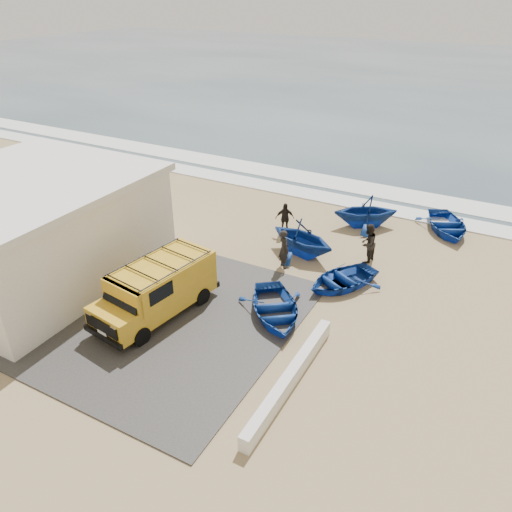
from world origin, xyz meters
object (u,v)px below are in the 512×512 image
at_px(boat_near_left, 275,309).
at_px(boat_far_left, 366,211).
at_px(fisherman_front, 284,249).
at_px(fisherman_back, 285,218).
at_px(building, 29,229).
at_px(parapet, 290,378).
at_px(boat_near_right, 342,279).
at_px(boat_far_right, 447,225).
at_px(fisherman_middle, 368,243).
at_px(van, 158,288).
at_px(boat_mid_left, 302,238).

distance_m(boat_near_left, boat_far_left, 9.35).
height_order(fisherman_front, fisherman_back, fisherman_front).
bearing_deg(building, parapet, -4.58).
xyz_separation_m(building, boat_near_right, (11.93, 5.27, -1.82)).
height_order(boat_far_right, fisherman_middle, fisherman_middle).
relative_size(boat_far_right, fisherman_middle, 1.96).
bearing_deg(building, boat_near_right, 23.85).
distance_m(van, boat_far_left, 12.08).
bearing_deg(boat_near_right, boat_far_left, 128.02).
bearing_deg(boat_mid_left, building, 141.71).
bearing_deg(boat_near_left, fisherman_front, 73.50).
bearing_deg(fisherman_front, fisherman_middle, -104.81).
distance_m(boat_mid_left, fisherman_middle, 2.96).
relative_size(parapet, boat_near_left, 1.69).
distance_m(boat_far_left, fisherman_middle, 3.74).
bearing_deg(fisherman_front, boat_far_left, -68.89).
distance_m(boat_near_left, boat_far_right, 11.53).
height_order(van, boat_far_left, van).
distance_m(boat_near_left, fisherman_front, 3.82).
height_order(boat_far_left, fisherman_back, boat_far_left).
bearing_deg(fisherman_back, fisherman_middle, -42.19).
height_order(boat_near_left, boat_far_left, boat_far_left).
bearing_deg(boat_near_left, boat_far_left, 49.49).
relative_size(boat_far_left, fisherman_front, 1.78).
height_order(parapet, fisherman_back, fisherman_back).
bearing_deg(boat_near_right, fisherman_back, 170.65).
bearing_deg(boat_mid_left, boat_near_right, -108.79).
height_order(van, boat_far_right, van).
relative_size(boat_near_right, fisherman_middle, 1.80).
height_order(parapet, boat_near_right, boat_near_right).
xyz_separation_m(boat_near_right, boat_mid_left, (-2.58, 1.72, 0.53)).
xyz_separation_m(parapet, boat_far_right, (2.34, 13.69, 0.10)).
height_order(boat_near_right, fisherman_back, fisherman_back).
height_order(boat_near_left, fisherman_back, fisherman_back).
bearing_deg(boat_near_right, boat_mid_left, 175.46).
xyz_separation_m(van, boat_mid_left, (2.90, 6.84, -0.27)).
xyz_separation_m(building, fisherman_middle, (12.19, 7.81, -1.24)).
distance_m(building, boat_near_right, 13.17).
bearing_deg(building, boat_near_left, 10.96).
bearing_deg(parapet, fisherman_middle, 92.03).
height_order(fisherman_front, fisherman_middle, fisherman_middle).
bearing_deg(boat_far_right, van, -150.32).
bearing_deg(boat_near_right, parapet, -55.66).
bearing_deg(boat_mid_left, van, 171.96).
bearing_deg(boat_near_left, building, 153.72).
relative_size(building, parapet, 1.57).
distance_m(parapet, fisherman_middle, 8.84).
distance_m(building, boat_near_left, 10.79).
bearing_deg(fisherman_middle, fisherman_back, -91.57).
bearing_deg(fisherman_back, building, -162.97).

